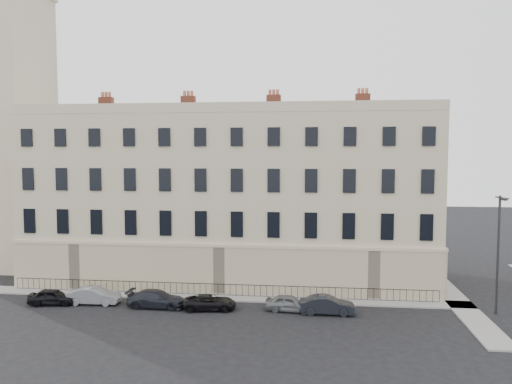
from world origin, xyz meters
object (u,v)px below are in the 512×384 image
at_px(car_e, 290,303).
at_px(car_f, 327,305).
at_px(car_d, 210,302).
at_px(car_c, 157,299).
at_px(streetlamp, 498,249).
at_px(car_b, 94,296).
at_px(car_a, 53,297).

bearing_deg(car_e, car_f, -91.27).
xyz_separation_m(car_d, car_f, (8.70, -0.03, 0.11)).
bearing_deg(car_c, streetlamp, -85.95).
xyz_separation_m(car_b, streetlamp, (30.13, 0.95, 4.14)).
relative_size(car_c, car_f, 1.12).
distance_m(car_e, car_f, 2.78).
distance_m(car_d, car_e, 5.95).
relative_size(car_c, car_d, 1.13).
height_order(car_d, car_f, car_f).
distance_m(car_a, car_f, 21.01).
relative_size(car_f, streetlamp, 0.46).
relative_size(car_a, car_f, 0.90).
bearing_deg(car_e, car_d, 98.37).
relative_size(car_a, car_b, 0.90).
distance_m(car_c, car_f, 12.83).
xyz_separation_m(car_a, car_e, (18.25, 0.49, -0.01)).
bearing_deg(car_a, streetlamp, -95.83).
height_order(car_b, car_f, car_b).
distance_m(car_c, streetlamp, 25.40).
bearing_deg(car_b, car_e, -93.14).
relative_size(car_d, streetlamp, 0.46).
bearing_deg(car_a, car_b, -88.34).
bearing_deg(car_d, car_c, 80.90).
xyz_separation_m(car_b, car_e, (15.18, -0.05, -0.06)).
relative_size(car_b, streetlamp, 0.47).
bearing_deg(car_c, car_b, 88.43).
distance_m(car_c, car_d, 4.13).
distance_m(car_a, car_e, 18.26).
bearing_deg(car_d, car_a, 83.09).
height_order(car_e, streetlamp, streetlamp).
height_order(car_e, car_f, car_f).
xyz_separation_m(car_a, car_c, (8.18, 0.29, 0.04)).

